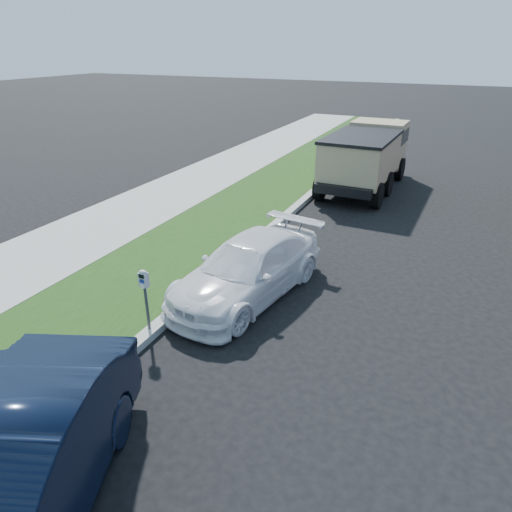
% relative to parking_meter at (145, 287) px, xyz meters
% --- Properties ---
extents(ground, '(120.00, 120.00, 0.00)m').
position_rel_parking_meter_xyz_m(ground, '(2.64, 1.04, -1.01)').
color(ground, black).
rests_on(ground, ground).
extents(streetside, '(6.12, 50.00, 0.15)m').
position_rel_parking_meter_xyz_m(streetside, '(-2.93, 3.04, -0.94)').
color(streetside, gray).
rests_on(streetside, ground).
extents(parking_meter, '(0.17, 0.12, 1.24)m').
position_rel_parking_meter_xyz_m(parking_meter, '(0.00, 0.00, 0.00)').
color(parking_meter, '#3F4247').
rests_on(parking_meter, ground).
extents(white_wagon, '(2.40, 4.45, 1.22)m').
position_rel_parking_meter_xyz_m(white_wagon, '(0.99, 2.18, -0.40)').
color(white_wagon, white).
rests_on(white_wagon, ground).
extents(dump_truck, '(2.38, 5.62, 2.17)m').
position_rel_parking_meter_xyz_m(dump_truck, '(1.47, 11.27, 0.21)').
color(dump_truck, black).
rests_on(dump_truck, ground).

